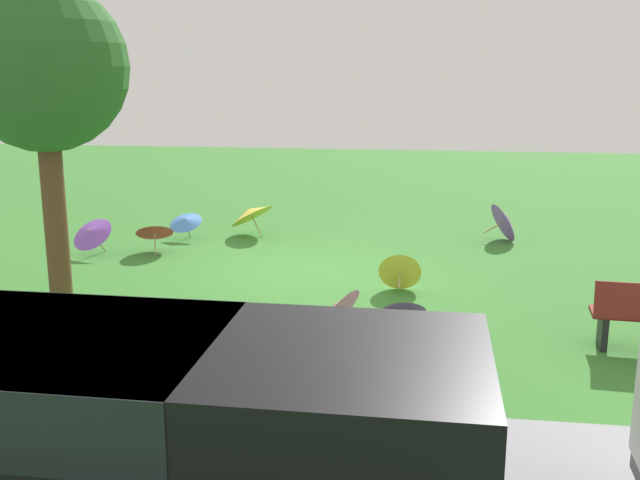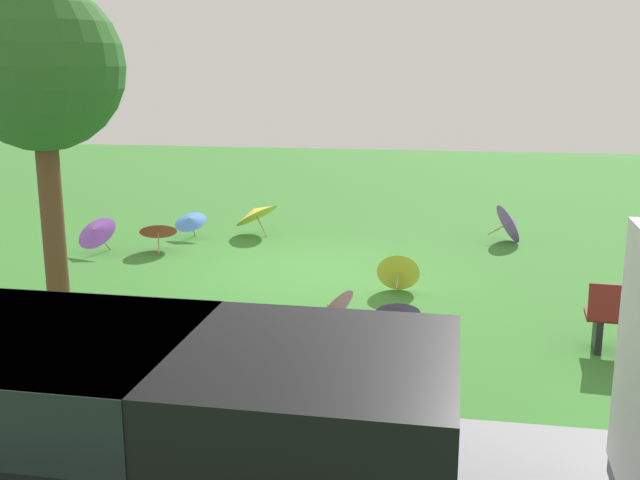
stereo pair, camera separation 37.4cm
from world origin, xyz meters
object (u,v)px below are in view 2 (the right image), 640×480
parasol_blue_0 (190,220)px  parasol_purple_0 (511,222)px  shade_tree (40,71)px  parasol_yellow_1 (255,212)px  van_dark (116,417)px  parasol_yellow_0 (398,270)px  parasol_purple_2 (397,309)px  parasol_purple_3 (95,231)px  parasol_red_0 (158,229)px  parasol_pink_0 (331,308)px

parasol_blue_0 → parasol_purple_0: bearing=-173.2°
shade_tree → parasol_yellow_1: (-1.22, -5.80, -2.90)m
van_dark → parasol_yellow_1: 10.17m
parasol_purple_0 → parasol_yellow_0: 4.22m
van_dark → parasol_purple_2: bearing=-110.0°
parasol_purple_3 → parasol_yellow_1: bearing=-140.5°
shade_tree → parasol_red_0: 5.09m
parasol_red_0 → parasol_pink_0: size_ratio=1.06×
parasol_yellow_1 → parasol_pink_0: bearing=114.5°
parasol_blue_0 → parasol_red_0: bearing=78.7°
parasol_blue_0 → parasol_pink_0: parasol_pink_0 is taller
parasol_blue_0 → parasol_purple_3: bearing=50.1°
parasol_yellow_0 → parasol_red_0: size_ratio=0.76×
parasol_purple_2 → parasol_purple_3: bearing=-28.3°
parasol_purple_0 → parasol_purple_2: (1.87, 5.49, -0.14)m
parasol_yellow_1 → parasol_purple_0: bearing=-177.4°
parasol_purple_0 → parasol_purple_3: size_ratio=1.03×
parasol_pink_0 → parasol_yellow_1: 6.03m
parasol_purple_0 → parasol_purple_2: 5.80m
parasol_purple_2 → parasol_yellow_1: size_ratio=0.56×
parasol_purple_0 → parasol_purple_3: 8.09m
parasol_purple_0 → parasol_blue_0: size_ratio=1.28×
parasol_purple_2 → parasol_blue_0: size_ratio=0.88×
parasol_purple_2 → van_dark: bearing=70.0°
parasol_purple_3 → parasol_red_0: bearing=-158.7°
parasol_red_0 → parasol_blue_0: 1.16m
parasol_purple_0 → parasol_red_0: bearing=15.9°
van_dark → parasol_purple_2: size_ratio=6.92×
shade_tree → parasol_purple_0: size_ratio=4.66×
parasol_pink_0 → shade_tree: bearing=4.9°
parasol_pink_0 → parasol_red_0: bearing=-44.0°
parasol_purple_2 → parasol_pink_0: size_ratio=0.79×
parasol_red_0 → parasol_pink_0: bearing=136.0°
shade_tree → parasol_pink_0: size_ratio=5.37×
parasol_purple_0 → parasol_purple_2: parasol_purple_0 is taller
shade_tree → parasol_blue_0: (0.02, -5.27, -3.00)m
parasol_yellow_0 → parasol_purple_3: size_ratio=0.72×
van_dark → parasol_purple_0: bearing=-109.3°
shade_tree → parasol_yellow_1: size_ratio=3.75×
parasol_red_0 → parasol_blue_0: parasol_red_0 is taller
shade_tree → parasol_purple_2: bearing=-173.1°
parasol_purple_2 → parasol_yellow_1: parasol_yellow_1 is taller
van_dark → parasol_purple_0: van_dark is taller
parasol_yellow_0 → parasol_blue_0: parasol_yellow_0 is taller
parasol_purple_2 → parasol_purple_0: bearing=-108.8°
parasol_purple_0 → parasol_yellow_0: bearing=62.1°
parasol_purple_0 → parasol_red_0: size_ratio=1.08×
van_dark → parasol_purple_0: size_ratio=4.78×
parasol_red_0 → parasol_purple_2: (-4.81, 3.59, -0.16)m
parasol_red_0 → parasol_blue_0: size_ratio=1.18×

